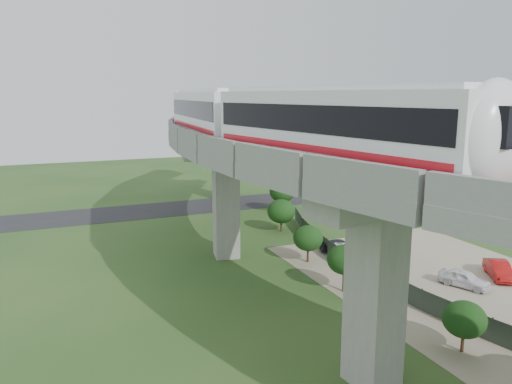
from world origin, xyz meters
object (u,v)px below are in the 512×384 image
at_px(car_red, 499,270).
at_px(car_white, 464,279).
at_px(car_dark, 341,246).
at_px(metro_train, 226,111).

bearing_deg(car_red, car_white, -143.21).
height_order(car_red, car_dark, car_red).
relative_size(metro_train, car_white, 16.65).
relative_size(metro_train, car_dark, 16.38).
distance_m(metro_train, car_dark, 15.46).
bearing_deg(metro_train, car_dark, -27.07).
distance_m(car_white, car_red, 3.84).
distance_m(metro_train, car_white, 22.91).
height_order(metro_train, car_dark, metro_train).
distance_m(metro_train, car_red, 25.00).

